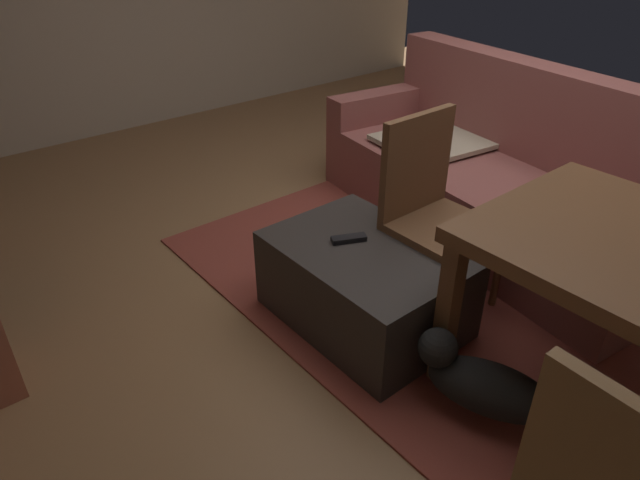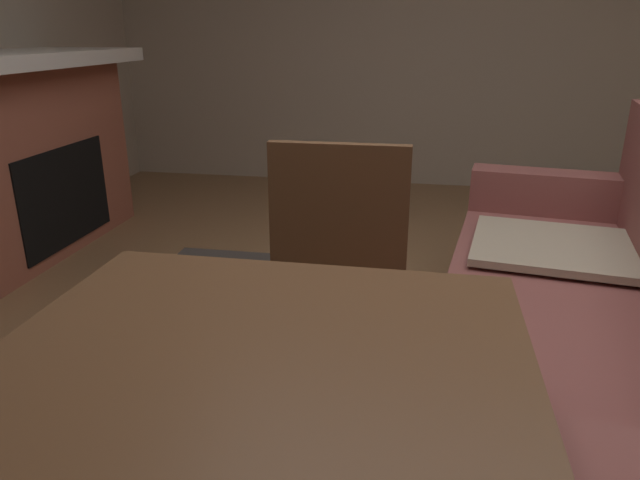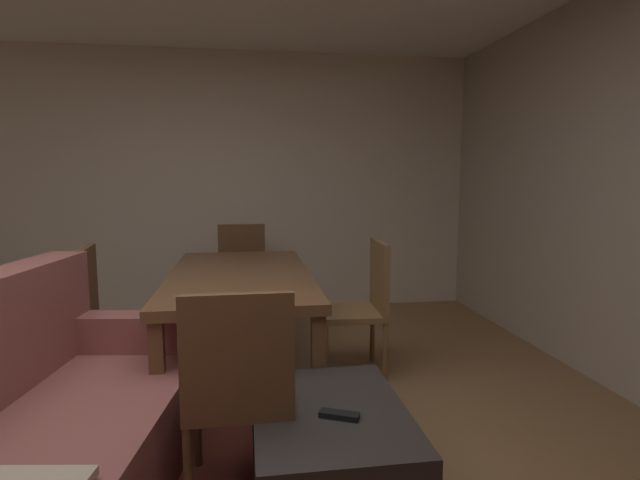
{
  "view_description": "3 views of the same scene",
  "coord_description": "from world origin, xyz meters",
  "px_view_note": "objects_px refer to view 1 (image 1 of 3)",
  "views": [
    {
      "loc": [
        1.55,
        -2.28,
        1.72
      ],
      "look_at": [
        0.2,
        -1.16,
        0.66
      ],
      "focal_mm": 31.25,
      "sensor_mm": 36.0,
      "label": 1
    },
    {
      "loc": [
        1.72,
        -0.15,
        1.25
      ],
      "look_at": [
        -0.04,
        -0.47,
        0.61
      ],
      "focal_mm": 32.7,
      "sensor_mm": 36.0,
      "label": 2
    },
    {
      "loc": [
        -1.87,
        -0.44,
        1.36
      ],
      "look_at": [
        0.45,
        -0.8,
        1.07
      ],
      "focal_mm": 27.77,
      "sensor_mm": 36.0,
      "label": 3
    }
  ],
  "objects_px": {
    "ottoman_coffee_table": "(365,285)",
    "tv_remote": "(349,239)",
    "small_dog": "(482,383)",
    "dining_chair_west": "(431,204)",
    "couch": "(497,179)"
  },
  "relations": [
    {
      "from": "couch",
      "to": "dining_chair_west",
      "type": "relative_size",
      "value": 2.5
    },
    {
      "from": "ottoman_coffee_table",
      "to": "tv_remote",
      "type": "xyz_separation_m",
      "value": [
        -0.09,
        -0.02,
        0.22
      ]
    },
    {
      "from": "tv_remote",
      "to": "dining_chair_west",
      "type": "relative_size",
      "value": 0.17
    },
    {
      "from": "dining_chair_west",
      "to": "small_dog",
      "type": "distance_m",
      "value": 0.87
    },
    {
      "from": "ottoman_coffee_table",
      "to": "small_dog",
      "type": "bearing_deg",
      "value": -4.57
    },
    {
      "from": "ottoman_coffee_table",
      "to": "small_dog",
      "type": "distance_m",
      "value": 0.71
    },
    {
      "from": "tv_remote",
      "to": "small_dog",
      "type": "xyz_separation_m",
      "value": [
        0.8,
        -0.03,
        -0.25
      ]
    },
    {
      "from": "tv_remote",
      "to": "dining_chair_west",
      "type": "bearing_deg",
      "value": 97.24
    },
    {
      "from": "small_dog",
      "to": "tv_remote",
      "type": "bearing_deg",
      "value": 177.61
    },
    {
      "from": "ottoman_coffee_table",
      "to": "tv_remote",
      "type": "distance_m",
      "value": 0.24
    },
    {
      "from": "ottoman_coffee_table",
      "to": "small_dog",
      "type": "relative_size",
      "value": 1.62
    },
    {
      "from": "dining_chair_west",
      "to": "couch",
      "type": "bearing_deg",
      "value": 102.96
    },
    {
      "from": "ottoman_coffee_table",
      "to": "small_dog",
      "type": "height_order",
      "value": "ottoman_coffee_table"
    },
    {
      "from": "tv_remote",
      "to": "dining_chair_west",
      "type": "height_order",
      "value": "dining_chair_west"
    },
    {
      "from": "small_dog",
      "to": "ottoman_coffee_table",
      "type": "bearing_deg",
      "value": 175.43
    }
  ]
}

